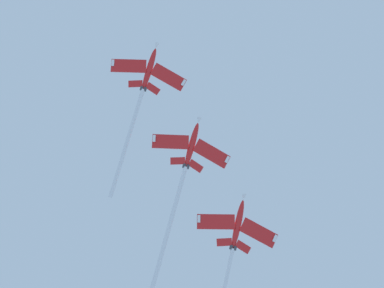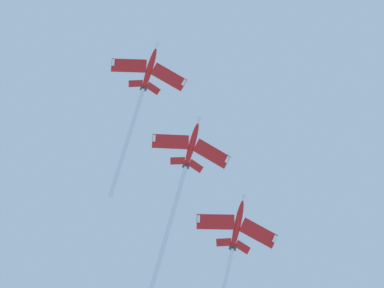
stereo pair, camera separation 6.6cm
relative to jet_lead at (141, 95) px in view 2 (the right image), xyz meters
name	(u,v)px [view 2 (the right image)]	position (x,y,z in m)	size (l,w,h in m)	color
jet_lead	(141,95)	(0.00, 0.00, 0.00)	(27.64, 31.92, 17.97)	red
jet_second	(182,182)	(-22.58, -4.27, -8.70)	(29.31, 34.68, 20.65)	red
jet_third	(230,260)	(-43.42, -5.81, -14.97)	(30.54, 35.07, 20.57)	red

